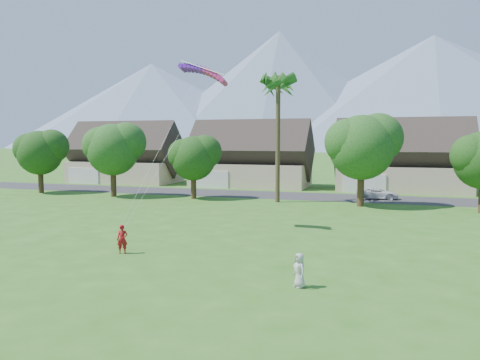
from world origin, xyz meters
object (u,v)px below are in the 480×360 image
at_px(parafoil_kite, 204,71).
at_px(watcher, 299,270).
at_px(kite_flyer, 122,239).
at_px(parked_car, 377,193).

bearing_deg(parafoil_kite, watcher, -52.10).
height_order(kite_flyer, parafoil_kite, parafoil_kite).
distance_m(watcher, parked_car, 31.43).
height_order(watcher, parked_car, watcher).
bearing_deg(parked_car, parafoil_kite, 146.86).
bearing_deg(watcher, kite_flyer, -145.18).
height_order(parked_car, parafoil_kite, parafoil_kite).
distance_m(kite_flyer, watcher, 10.64).
bearing_deg(parked_car, watcher, 170.55).
relative_size(watcher, parked_car, 0.34).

